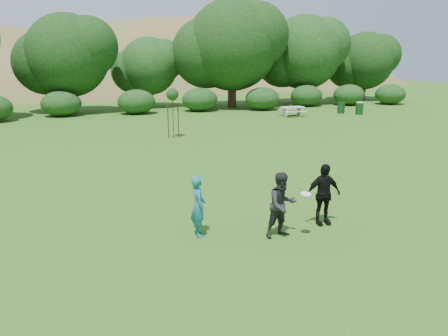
% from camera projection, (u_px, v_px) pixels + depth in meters
% --- Properties ---
extents(ground, '(120.00, 120.00, 0.00)m').
position_uv_depth(ground, '(263.00, 234.00, 11.57)').
color(ground, '#19470C').
rests_on(ground, ground).
extents(player_teal, '(0.44, 0.62, 1.62)m').
position_uv_depth(player_teal, '(198.00, 206.00, 11.34)').
color(player_teal, '#1B677D').
rests_on(player_teal, ground).
extents(player_grey, '(0.90, 0.74, 1.73)m').
position_uv_depth(player_grey, '(282.00, 205.00, 11.26)').
color(player_grey, black).
rests_on(player_grey, ground).
extents(player_black, '(1.06, 0.52, 1.74)m').
position_uv_depth(player_black, '(323.00, 194.00, 12.10)').
color(player_black, black).
rests_on(player_black, ground).
extents(trash_can_near, '(0.60, 0.60, 0.90)m').
position_uv_depth(trash_can_near, '(341.00, 108.00, 36.07)').
color(trash_can_near, '#143917').
rests_on(trash_can_near, ground).
extents(frisbee, '(0.27, 0.27, 0.07)m').
position_uv_depth(frisbee, '(306.00, 194.00, 11.03)').
color(frisbee, white).
rests_on(frisbee, ground).
extents(sapling, '(0.70, 0.70, 2.85)m').
position_uv_depth(sapling, '(172.00, 96.00, 24.66)').
color(sapling, '#3B2817').
rests_on(sapling, ground).
extents(picnic_table, '(1.80, 1.48, 0.76)m').
position_uv_depth(picnic_table, '(292.00, 110.00, 34.17)').
color(picnic_table, beige).
rests_on(picnic_table, ground).
extents(trash_can_lidded, '(0.60, 0.60, 1.05)m').
position_uv_depth(trash_can_lidded, '(359.00, 108.00, 35.30)').
color(trash_can_lidded, '#143915').
rests_on(trash_can_lidded, ground).
extents(hillside, '(150.00, 72.00, 52.00)m').
position_uv_depth(hillside, '(92.00, 154.00, 76.57)').
color(hillside, olive).
rests_on(hillside, ground).
extents(tree_row, '(53.92, 10.38, 9.62)m').
position_uv_depth(tree_row, '(156.00, 53.00, 37.51)').
color(tree_row, '#3A2616').
rests_on(tree_row, ground).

